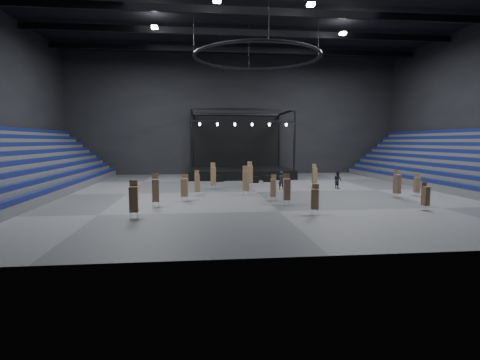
{
  "coord_description": "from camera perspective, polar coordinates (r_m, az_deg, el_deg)",
  "views": [
    {
      "loc": [
        -5.62,
        -36.38,
        4.98
      ],
      "look_at": [
        -1.86,
        -2.0,
        1.4
      ],
      "focal_mm": 28.0,
      "sensor_mm": 36.0,
      "label": 1
    }
  ],
  "objects": [
    {
      "name": "chair_stack_3",
      "position": [
        25.89,
        11.37,
        -2.78
      ],
      "size": [
        0.64,
        0.64,
        2.1
      ],
      "rotation": [
        0.0,
        0.0,
        -0.42
      ],
      "color": "silver",
      "rests_on": "floor"
    },
    {
      "name": "stage",
      "position": [
        53.03,
        -0.14,
        2.1
      ],
      "size": [
        14.0,
        10.0,
        9.2
      ],
      "color": "black",
      "rests_on": "floor"
    },
    {
      "name": "chair_stack_12",
      "position": [
        29.02,
        -12.76,
        -1.48
      ],
      "size": [
        0.57,
        0.57,
        2.54
      ],
      "rotation": [
        0.0,
        0.0,
        0.13
      ],
      "color": "silver",
      "rests_on": "floor"
    },
    {
      "name": "bleachers_right",
      "position": [
        46.36,
        31.81,
        1.0
      ],
      "size": [
        7.2,
        40.0,
        6.4
      ],
      "color": "#4C4C4F",
      "rests_on": "floor"
    },
    {
      "name": "chair_stack_2",
      "position": [
        35.7,
        22.82,
        -0.49
      ],
      "size": [
        0.64,
        0.64,
        2.49
      ],
      "rotation": [
        0.0,
        0.0,
        0.39
      ],
      "color": "silver",
      "rests_on": "floor"
    },
    {
      "name": "chair_stack_6",
      "position": [
        31.36,
        -8.48,
        -1.07
      ],
      "size": [
        0.59,
        0.59,
        2.26
      ],
      "rotation": [
        0.0,
        0.0,
        -0.16
      ],
      "color": "silver",
      "rests_on": "floor"
    },
    {
      "name": "roof_girders",
      "position": [
        38.78,
        2.65,
        24.27
      ],
      "size": [
        49.0,
        30.35,
        0.7
      ],
      "color": "black",
      "rests_on": "ceiling"
    },
    {
      "name": "flight_case_mid",
      "position": [
        45.12,
        2.14,
        0.07
      ],
      "size": [
        1.27,
        0.83,
        0.78
      ],
      "primitive_type": "cube",
      "rotation": [
        0.0,
        0.0,
        -0.23
      ],
      "color": "black",
      "rests_on": "floor"
    },
    {
      "name": "flight_case_left",
      "position": [
        46.4,
        -3.4,
        0.26
      ],
      "size": [
        1.4,
        1.1,
        0.84
      ],
      "primitive_type": "cube",
      "rotation": [
        0.0,
        0.0,
        0.43
      ],
      "color": "black",
      "rests_on": "floor"
    },
    {
      "name": "chair_stack_11",
      "position": [
        41.83,
        11.29,
        0.74
      ],
      "size": [
        0.48,
        0.48,
        2.52
      ],
      "rotation": [
        0.0,
        0.0,
        0.02
      ],
      "color": "silver",
      "rests_on": "floor"
    },
    {
      "name": "chair_stack_0",
      "position": [
        34.76,
        0.88,
        -0.02
      ],
      "size": [
        0.56,
        0.56,
        2.72
      ],
      "rotation": [
        0.0,
        0.0,
        0.12
      ],
      "color": "silver",
      "rests_on": "floor"
    },
    {
      "name": "ceiling",
      "position": [
        39.04,
        2.65,
        25.39
      ],
      "size": [
        50.0,
        42.0,
        0.2
      ],
      "primitive_type": "cube",
      "color": "black",
      "rests_on": "wall_back"
    },
    {
      "name": "bleachers_left",
      "position": [
        40.42,
        -31.58,
        0.42
      ],
      "size": [
        7.2,
        40.0,
        6.4
      ],
      "color": "#4C4C4F",
      "rests_on": "floor"
    },
    {
      "name": "chair_stack_5",
      "position": [
        37.5,
        25.36,
        -0.6
      ],
      "size": [
        0.46,
        0.46,
        2.11
      ],
      "rotation": [
        0.0,
        0.0,
        -0.1
      ],
      "color": "silver",
      "rests_on": "floor"
    },
    {
      "name": "chair_stack_8",
      "position": [
        30.21,
        26.42,
        -2.14
      ],
      "size": [
        0.51,
        0.51,
        2.05
      ],
      "rotation": [
        0.0,
        0.0,
        0.21
      ],
      "color": "silver",
      "rests_on": "floor"
    },
    {
      "name": "chair_stack_9",
      "position": [
        41.35,
        1.54,
        0.99
      ],
      "size": [
        0.56,
        0.56,
        2.77
      ],
      "rotation": [
        0.0,
        0.0,
        0.03
      ],
      "color": "silver",
      "rests_on": "floor"
    },
    {
      "name": "floor",
      "position": [
        37.14,
        2.52,
        -1.8
      ],
      "size": [
        50.0,
        50.0,
        0.0
      ],
      "primitive_type": "plane",
      "color": "#505053",
      "rests_on": "ground"
    },
    {
      "name": "wall_front",
      "position": [
        16.86,
        14.27,
        19.52
      ],
      "size": [
        50.0,
        0.2,
        18.0
      ],
      "primitive_type": "cube",
      "color": "black",
      "rests_on": "ground"
    },
    {
      "name": "chair_stack_7",
      "position": [
        39.01,
        -4.1,
        0.66
      ],
      "size": [
        0.55,
        0.55,
        2.79
      ],
      "rotation": [
        0.0,
        0.0,
        0.09
      ],
      "color": "silver",
      "rests_on": "floor"
    },
    {
      "name": "truss_ring",
      "position": [
        37.67,
        2.61,
        18.2
      ],
      "size": [
        12.3,
        12.3,
        5.15
      ],
      "color": "black",
      "rests_on": "ceiling"
    },
    {
      "name": "flight_case_right",
      "position": [
        46.18,
        4.3,
        0.2
      ],
      "size": [
        1.32,
        0.95,
        0.79
      ],
      "primitive_type": "cube",
      "rotation": [
        0.0,
        0.0,
        -0.33
      ],
      "color": "black",
      "rests_on": "floor"
    },
    {
      "name": "wall_back",
      "position": [
        57.79,
        -0.66,
        9.9
      ],
      "size": [
        50.0,
        0.2,
        18.0
      ],
      "primitive_type": "cube",
      "color": "black",
      "rests_on": "ground"
    },
    {
      "name": "floodlights",
      "position": [
        34.85,
        3.76,
        25.37
      ],
      "size": [
        28.6,
        16.6,
        0.25
      ],
      "color": "white",
      "rests_on": "roof_girders"
    },
    {
      "name": "chair_stack_10",
      "position": [
        29.44,
        7.14,
        -1.33
      ],
      "size": [
        0.52,
        0.52,
        2.48
      ],
      "rotation": [
        0.0,
        0.0,
        -0.05
      ],
      "color": "silver",
      "rests_on": "floor"
    },
    {
      "name": "chair_stack_13",
      "position": [
        34.68,
        -6.54,
        -0.42
      ],
      "size": [
        0.49,
        0.49,
        2.32
      ],
      "rotation": [
        0.0,
        0.0,
        0.19
      ],
      "color": "silver",
      "rests_on": "floor"
    },
    {
      "name": "chair_stack_4",
      "position": [
        31.46,
        5.1,
        -1.11
      ],
      "size": [
        0.56,
        0.56,
        2.21
      ],
      "rotation": [
        0.0,
        0.0,
        -0.33
      ],
      "color": "silver",
      "rests_on": "floor"
    },
    {
      "name": "crew_member",
      "position": [
        41.04,
        14.65,
        0.02
      ],
      "size": [
        0.91,
        1.04,
        1.81
      ],
      "primitive_type": "imported",
      "rotation": [
        0.0,
        0.0,
        1.86
      ],
      "color": "black",
      "rests_on": "floor"
    },
    {
      "name": "chair_stack_1",
      "position": [
        25.02,
        -15.9,
        -2.76
      ],
      "size": [
        0.57,
        0.57,
        2.49
      ],
      "rotation": [
        0.0,
        0.0,
        0.07
      ],
      "color": "silver",
      "rests_on": "floor"
    },
    {
      "name": "man_center",
      "position": [
        38.78,
        6.31,
        -0.08
      ],
      "size": [
        0.8,
        0.64,
        1.92
      ],
      "primitive_type": "imported",
      "rotation": [
        0.0,
        0.0,
        2.85
      ],
      "color": "black",
      "rests_on": "floor"
    }
  ]
}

